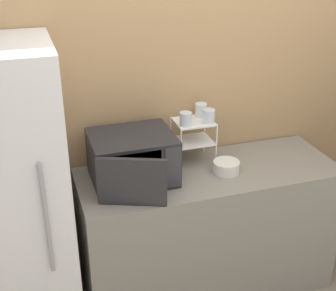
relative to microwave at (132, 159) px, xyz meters
name	(u,v)px	position (x,y,z in m)	size (l,w,h in m)	color
wall_back	(192,99)	(0.50, 0.31, 0.22)	(8.00, 0.06, 2.60)	tan
counter	(207,231)	(0.50, -0.04, -0.61)	(1.69, 0.63, 0.93)	gray
microwave	(132,159)	(0.00, 0.00, 0.00)	(0.51, 0.58, 0.30)	#262628
dish_rack	(193,132)	(0.45, 0.14, 0.06)	(0.25, 0.22, 0.29)	white
glass_front_left	(186,119)	(0.37, 0.08, 0.18)	(0.08, 0.08, 0.09)	silver
glass_back_right	(201,110)	(0.52, 0.20, 0.18)	(0.08, 0.08, 0.09)	silver
glass_front_right	(209,116)	(0.53, 0.08, 0.18)	(0.08, 0.08, 0.09)	silver
bowl	(226,167)	(0.59, -0.09, -0.11)	(0.17, 0.17, 0.08)	silver
refrigerator	(4,207)	(-0.77, -0.06, -0.16)	(0.72, 0.69, 1.85)	white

